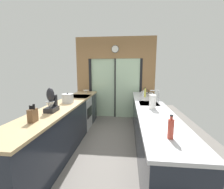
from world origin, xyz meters
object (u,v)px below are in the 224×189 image
Objects in this scene: oven_range at (79,112)px; stand_mixer at (51,102)px; kettle at (144,92)px; paper_towel_roll at (153,102)px; knife_block at (33,115)px; soap_bottle_far at (145,93)px; stock_pot at (68,98)px; soap_bottle_near at (171,129)px; mixing_bowl at (86,91)px.

stand_mixer reaches higher than oven_range.
paper_towel_roll is (-0.00, -1.48, 0.04)m from kettle.
kettle is (1.78, 2.36, 0.00)m from knife_block.
paper_towel_roll is (-0.00, -1.25, 0.02)m from soap_bottle_far.
stock_pot is 2.10m from kettle.
knife_block is at bearing -89.99° from stock_pot.
knife_block is 2.78m from soap_bottle_far.
soap_bottle_near is at bearing -90.00° from soap_bottle_far.
stock_pot is (-0.00, -1.48, 0.06)m from mixing_bowl.
stand_mixer reaches higher than soap_bottle_near.
knife_block is 1.00× the size of soap_bottle_far.
kettle is 0.82× the size of paper_towel_roll.
paper_towel_roll is at bearing 90.00° from soap_bottle_near.
soap_bottle_near is at bearing -41.89° from stock_pot.
paper_towel_roll reaches higher than soap_bottle_near.
stock_pot is at bearing 138.11° from soap_bottle_near.
mixing_bowl reaches higher than oven_range.
soap_bottle_far reaches higher than mixing_bowl.
oven_range is 1.91m from kettle.
knife_block is at bearing -127.07° from kettle.
mixing_bowl is 1.82m from kettle.
paper_towel_roll is (1.78, -0.38, 0.03)m from stock_pot.
knife_block reaches higher than oven_range.
oven_range is 0.83m from mixing_bowl.
stand_mixer is 1.81m from paper_towel_roll.
paper_towel_roll reaches higher than stock_pot.
oven_range is at bearing 126.66° from soap_bottle_near.
kettle is 2.70m from soap_bottle_near.
knife_block is at bearing -153.70° from paper_towel_roll.
knife_block reaches higher than kettle.
stand_mixer is at bearing -89.32° from oven_range.
soap_bottle_near is at bearing -53.34° from oven_range.
paper_towel_roll reaches higher than soap_bottle_far.
knife_block reaches higher than mixing_bowl.
mixing_bowl is 2.21m from stand_mixer.
soap_bottle_near is 2.47m from soap_bottle_far.
paper_towel_roll is at bearing -33.64° from oven_range.
mixing_bowl is at bearing 168.09° from kettle.
soap_bottle_far is at bearing 26.12° from stock_pot.
mixing_bowl is at bearing 90.00° from stand_mixer.
kettle is at bearing 45.72° from stand_mixer.
oven_range is 3.58× the size of stock_pot.
paper_towel_roll is at bearing -90.10° from kettle.
knife_block is at bearing -90.00° from mixing_bowl.
soap_bottle_near reaches higher than soap_bottle_far.
paper_towel_roll is at bearing 26.30° from knife_block.
oven_range is at bearing 90.51° from knife_block.
mixing_bowl is 0.80× the size of stock_pot.
stock_pot is (0.02, -0.82, 0.56)m from oven_range.
stand_mixer reaches higher than soap_bottle_far.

